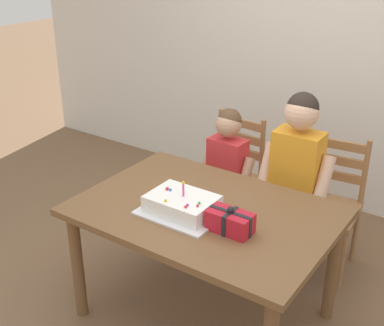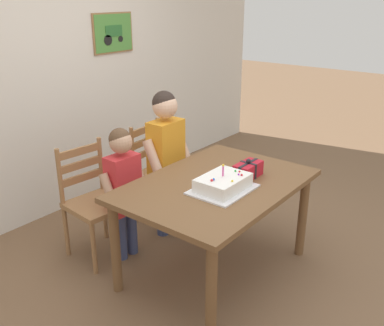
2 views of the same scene
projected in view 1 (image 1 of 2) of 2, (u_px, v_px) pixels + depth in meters
The scene contains 9 objects.
ground_plane at pixel (204, 314), 3.10m from camera, with size 20.00×20.00×0.00m, color brown.
back_wall at pixel (335, 50), 3.94m from camera, with size 6.40×0.11×2.60m.
dining_table at pixel (205, 223), 2.83m from camera, with size 1.41×0.98×0.74m.
birthday_cake at pixel (182, 205), 2.73m from camera, with size 0.44×0.34×0.19m.
gift_box_red_large at pixel (230, 222), 2.56m from camera, with size 0.24×0.13×0.14m.
chair_left at pixel (228, 177), 3.79m from camera, with size 0.46×0.46×0.92m.
chair_right at pixel (327, 205), 3.39m from camera, with size 0.46×0.46×0.92m.
child_older at pixel (296, 170), 3.17m from camera, with size 0.46×0.26×1.28m.
child_younger at pixel (227, 168), 3.48m from camera, with size 0.40×0.23×1.08m.
Camera 1 is at (1.32, -2.05, 2.13)m, focal length 47.29 mm.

